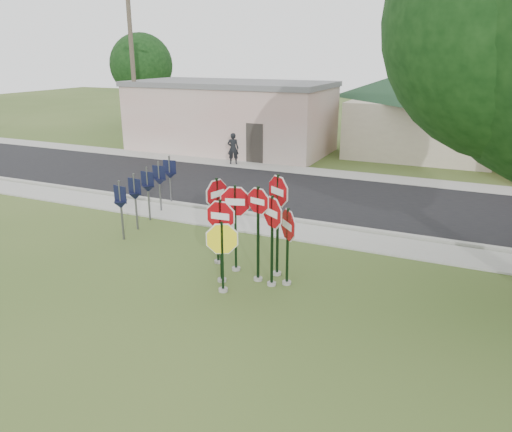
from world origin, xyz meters
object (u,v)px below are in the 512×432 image
at_px(utility_pole_near, 133,68).
at_px(pedestrian, 233,148).
at_px(stop_sign_center, 258,222).
at_px(stop_sign_yellow, 222,249).
at_px(stop_sign_left, 221,229).

distance_m(utility_pole_near, pedestrian, 8.24).
relative_size(stop_sign_center, pedestrian, 1.61).
xyz_separation_m(utility_pole_near, pedestrian, (7.10, -1.03, -4.06)).
relative_size(stop_sign_yellow, stop_sign_left, 0.83).
bearing_deg(stop_sign_yellow, pedestrian, 116.03).
distance_m(stop_sign_center, stop_sign_yellow, 1.23).
distance_m(stop_sign_left, utility_pole_near, 19.82).
bearing_deg(stop_sign_center, stop_sign_yellow, -119.35).
height_order(stop_sign_yellow, pedestrian, stop_sign_yellow).
bearing_deg(utility_pole_near, stop_sign_yellow, -46.81).
bearing_deg(stop_sign_yellow, utility_pole_near, 133.19).
bearing_deg(stop_sign_center, stop_sign_left, -151.49).
xyz_separation_m(stop_sign_center, pedestrian, (-7.20, 12.65, -0.77)).
height_order(stop_sign_yellow, stop_sign_left, stop_sign_left).
height_order(stop_sign_center, stop_sign_yellow, stop_sign_center).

